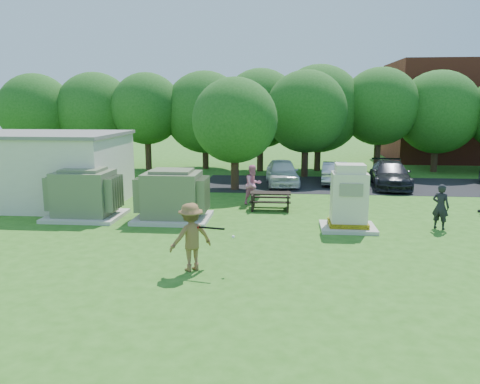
# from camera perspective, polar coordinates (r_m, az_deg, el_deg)

# --- Properties ---
(ground) EXTENTS (120.00, 120.00, 0.00)m
(ground) POSITION_cam_1_polar(r_m,az_deg,el_deg) (14.61, -1.51, -7.97)
(ground) COLOR #2D6619
(ground) RESTS_ON ground
(service_building) EXTENTS (10.00, 5.00, 3.20)m
(service_building) POSITION_cam_1_polar(r_m,az_deg,el_deg) (24.50, -25.83, 2.46)
(service_building) COLOR beige
(service_building) RESTS_ON ground
(service_building_roof) EXTENTS (10.20, 5.20, 0.15)m
(service_building_roof) POSITION_cam_1_polar(r_m,az_deg,el_deg) (24.35, -26.15, 6.36)
(service_building_roof) COLOR slate
(service_building_roof) RESTS_ON service_building
(parking_strip) EXTENTS (20.00, 6.00, 0.01)m
(parking_strip) POSITION_cam_1_polar(r_m,az_deg,el_deg) (28.13, 16.25, 0.77)
(parking_strip) COLOR #232326
(parking_strip) RESTS_ON ground
(transformer_left) EXTENTS (3.00, 2.40, 2.07)m
(transformer_left) POSITION_cam_1_polar(r_m,az_deg,el_deg) (20.33, -18.42, -0.32)
(transformer_left) COLOR beige
(transformer_left) RESTS_ON ground
(transformer_right) EXTENTS (3.00, 2.40, 2.07)m
(transformer_right) POSITION_cam_1_polar(r_m,az_deg,el_deg) (19.14, -8.23, -0.54)
(transformer_right) COLOR beige
(transformer_right) RESTS_ON ground
(generator_cabinet) EXTENTS (2.04, 1.67, 2.48)m
(generator_cabinet) POSITION_cam_1_polar(r_m,az_deg,el_deg) (17.96, 13.12, -1.09)
(generator_cabinet) COLOR beige
(generator_cabinet) RESTS_ON ground
(picnic_table) EXTENTS (1.80, 1.35, 0.77)m
(picnic_table) POSITION_cam_1_polar(r_m,az_deg,el_deg) (20.95, 3.74, -0.83)
(picnic_table) COLOR black
(picnic_table) RESTS_ON ground
(batter) EXTENTS (1.45, 1.32, 1.95)m
(batter) POSITION_cam_1_polar(r_m,az_deg,el_deg) (13.33, -6.00, -5.48)
(batter) COLOR brown
(batter) RESTS_ON ground
(person_by_generator) EXTENTS (0.75, 0.71, 1.72)m
(person_by_generator) POSITION_cam_1_polar(r_m,az_deg,el_deg) (19.14, 23.26, -1.65)
(person_by_generator) COLOR black
(person_by_generator) RESTS_ON ground
(person_at_picnic) EXTENTS (1.14, 1.12, 1.86)m
(person_at_picnic) POSITION_cam_1_polar(r_m,az_deg,el_deg) (21.95, 1.61, 0.92)
(person_at_picnic) COLOR pink
(person_at_picnic) RESTS_ON ground
(car_white) EXTENTS (2.14, 4.50, 1.49)m
(car_white) POSITION_cam_1_polar(r_m,az_deg,el_deg) (27.28, 5.16, 2.43)
(car_white) COLOR white
(car_white) RESTS_ON ground
(car_silver_a) EXTENTS (1.84, 4.09, 1.30)m
(car_silver_a) POSITION_cam_1_polar(r_m,az_deg,el_deg) (28.22, 11.47, 2.35)
(car_silver_a) COLOR #AEAEB3
(car_silver_a) RESTS_ON ground
(car_dark) EXTENTS (2.47, 5.12, 1.44)m
(car_dark) POSITION_cam_1_polar(r_m,az_deg,el_deg) (27.76, 17.84, 2.05)
(car_dark) COLOR black
(car_dark) RESTS_ON ground
(batting_equipment) EXTENTS (1.23, 0.27, 0.35)m
(batting_equipment) POSITION_cam_1_polar(r_m,az_deg,el_deg) (13.09, -3.59, -4.57)
(batting_equipment) COLOR black
(batting_equipment) RESTS_ON ground
(tree_row) EXTENTS (41.30, 13.30, 7.30)m
(tree_row) POSITION_cam_1_polar(r_m,az_deg,el_deg) (32.23, 5.64, 9.80)
(tree_row) COLOR #47301E
(tree_row) RESTS_ON ground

